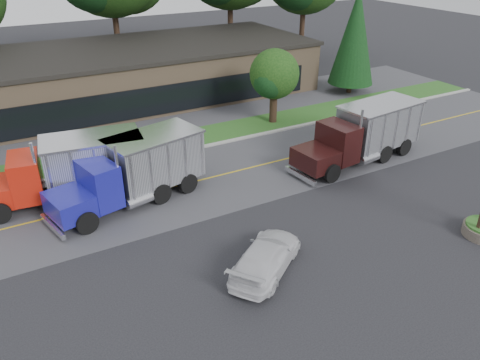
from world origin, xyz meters
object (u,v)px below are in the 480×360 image
(dump_truck_blue, at_px, (136,169))
(rally_car, at_px, (266,257))
(dump_truck_maroon, at_px, (365,132))
(dump_truck_red, at_px, (71,168))

(dump_truck_blue, height_order, rally_car, dump_truck_blue)
(dump_truck_maroon, distance_m, rally_car, 12.91)
(dump_truck_blue, relative_size, rally_car, 1.86)
(dump_truck_blue, distance_m, rally_car, 8.85)
(dump_truck_red, relative_size, dump_truck_maroon, 0.94)
(dump_truck_maroon, xyz_separation_m, rally_car, (-11.12, -6.44, -1.14))
(dump_truck_maroon, height_order, rally_car, dump_truck_maroon)
(dump_truck_red, bearing_deg, rally_car, 127.13)
(dump_truck_blue, bearing_deg, rally_car, 94.96)
(dump_truck_red, height_order, dump_truck_maroon, same)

